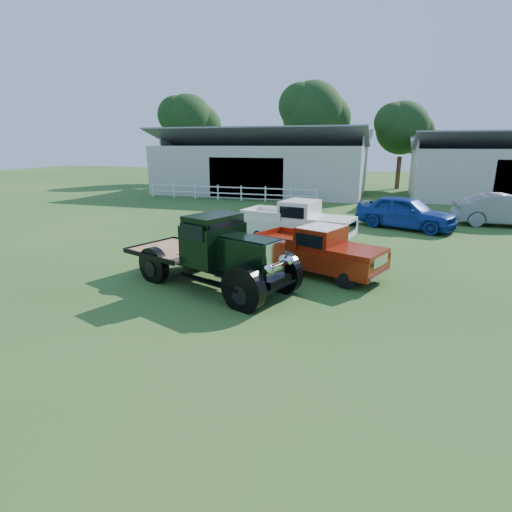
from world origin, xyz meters
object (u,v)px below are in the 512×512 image
(vintage_flatbed, at_px, (211,251))
(red_pickup, at_px, (318,250))
(misc_car_grey, at_px, (506,210))
(misc_car_blue, at_px, (406,212))
(white_pickup, at_px, (297,222))

(vintage_flatbed, bearing_deg, red_pickup, 57.24)
(misc_car_grey, bearing_deg, red_pickup, 142.18)
(vintage_flatbed, xyz_separation_m, misc_car_grey, (11.46, 13.70, -0.28))
(misc_car_blue, distance_m, misc_car_grey, 5.78)
(vintage_flatbed, bearing_deg, white_pickup, 98.12)
(misc_car_blue, relative_size, misc_car_grey, 0.97)
(vintage_flatbed, relative_size, white_pickup, 1.12)
(vintage_flatbed, distance_m, red_pickup, 3.75)
(red_pickup, bearing_deg, misc_car_grey, 75.44)
(red_pickup, relative_size, misc_car_blue, 0.91)
(red_pickup, bearing_deg, misc_car_blue, 92.50)
(white_pickup, bearing_deg, vintage_flatbed, -90.77)
(red_pickup, xyz_separation_m, white_pickup, (-1.60, 4.13, 0.11))
(red_pickup, distance_m, misc_car_grey, 14.25)
(red_pickup, height_order, misc_car_blue, misc_car_blue)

